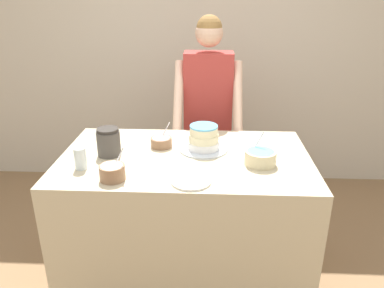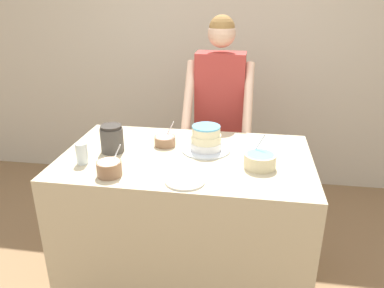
{
  "view_description": "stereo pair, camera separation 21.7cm",
  "coord_description": "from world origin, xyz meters",
  "px_view_note": "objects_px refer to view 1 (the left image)",
  "views": [
    {
      "loc": [
        0.14,
        -1.6,
        1.88
      ],
      "look_at": [
        0.04,
        0.4,
        1.05
      ],
      "focal_mm": 35.0,
      "sensor_mm": 36.0,
      "label": 1
    },
    {
      "loc": [
        0.36,
        -1.58,
        1.88
      ],
      "look_at": [
        0.04,
        0.4,
        1.05
      ],
      "focal_mm": 35.0,
      "sensor_mm": 36.0,
      "label": 2
    }
  ],
  "objects_px": {
    "frosting_bowl_white": "(112,172)",
    "frosting_bowl_pink": "(161,142)",
    "cake": "(204,139)",
    "person_baker": "(208,104)",
    "ceramic_plate": "(191,181)",
    "stoneware_jar": "(109,142)",
    "drinking_glass": "(80,158)",
    "frosting_bowl_blue": "(260,157)"
  },
  "relations": [
    {
      "from": "person_baker",
      "to": "ceramic_plate",
      "type": "xyz_separation_m",
      "value": [
        -0.08,
        -1.13,
        -0.09
      ]
    },
    {
      "from": "person_baker",
      "to": "frosting_bowl_pink",
      "type": "xyz_separation_m",
      "value": [
        -0.29,
        -0.66,
        -0.06
      ]
    },
    {
      "from": "cake",
      "to": "frosting_bowl_pink",
      "type": "xyz_separation_m",
      "value": [
        -0.27,
        0.04,
        -0.04
      ]
    },
    {
      "from": "frosting_bowl_pink",
      "to": "ceramic_plate",
      "type": "height_order",
      "value": "frosting_bowl_pink"
    },
    {
      "from": "frosting_bowl_pink",
      "to": "frosting_bowl_blue",
      "type": "bearing_deg",
      "value": -21.25
    },
    {
      "from": "person_baker",
      "to": "cake",
      "type": "bearing_deg",
      "value": -91.69
    },
    {
      "from": "frosting_bowl_white",
      "to": "cake",
      "type": "bearing_deg",
      "value": 41.75
    },
    {
      "from": "frosting_bowl_white",
      "to": "person_baker",
      "type": "bearing_deg",
      "value": 66.38
    },
    {
      "from": "frosting_bowl_pink",
      "to": "drinking_glass",
      "type": "xyz_separation_m",
      "value": [
        -0.41,
        -0.34,
        0.03
      ]
    },
    {
      "from": "person_baker",
      "to": "drinking_glass",
      "type": "relative_size",
      "value": 13.87
    },
    {
      "from": "person_baker",
      "to": "frosting_bowl_blue",
      "type": "distance_m",
      "value": 0.95
    },
    {
      "from": "person_baker",
      "to": "ceramic_plate",
      "type": "relative_size",
      "value": 8.14
    },
    {
      "from": "cake",
      "to": "drinking_glass",
      "type": "bearing_deg",
      "value": -156.26
    },
    {
      "from": "drinking_glass",
      "to": "stoneware_jar",
      "type": "distance_m",
      "value": 0.22
    },
    {
      "from": "cake",
      "to": "stoneware_jar",
      "type": "bearing_deg",
      "value": -169.41
    },
    {
      "from": "cake",
      "to": "ceramic_plate",
      "type": "relative_size",
      "value": 1.43
    },
    {
      "from": "person_baker",
      "to": "stoneware_jar",
      "type": "bearing_deg",
      "value": -126.0
    },
    {
      "from": "frosting_bowl_white",
      "to": "stoneware_jar",
      "type": "xyz_separation_m",
      "value": [
        -0.1,
        0.31,
        0.04
      ]
    },
    {
      "from": "person_baker",
      "to": "drinking_glass",
      "type": "xyz_separation_m",
      "value": [
        -0.7,
        -1.0,
        -0.03
      ]
    },
    {
      "from": "person_baker",
      "to": "cake",
      "type": "xyz_separation_m",
      "value": [
        -0.02,
        -0.7,
        -0.03
      ]
    },
    {
      "from": "frosting_bowl_blue",
      "to": "stoneware_jar",
      "type": "xyz_separation_m",
      "value": [
        -0.89,
        0.09,
        0.04
      ]
    },
    {
      "from": "cake",
      "to": "ceramic_plate",
      "type": "bearing_deg",
      "value": -97.57
    },
    {
      "from": "drinking_glass",
      "to": "person_baker",
      "type": "bearing_deg",
      "value": 55.08
    },
    {
      "from": "cake",
      "to": "frosting_bowl_white",
      "type": "height_order",
      "value": "frosting_bowl_white"
    },
    {
      "from": "cake",
      "to": "drinking_glass",
      "type": "relative_size",
      "value": 2.43
    },
    {
      "from": "frosting_bowl_pink",
      "to": "drinking_glass",
      "type": "bearing_deg",
      "value": -140.58
    },
    {
      "from": "ceramic_plate",
      "to": "stoneware_jar",
      "type": "height_order",
      "value": "stoneware_jar"
    },
    {
      "from": "frosting_bowl_white",
      "to": "ceramic_plate",
      "type": "xyz_separation_m",
      "value": [
        0.41,
        -0.01,
        -0.04
      ]
    },
    {
      "from": "frosting_bowl_white",
      "to": "ceramic_plate",
      "type": "bearing_deg",
      "value": -1.17
    },
    {
      "from": "frosting_bowl_white",
      "to": "frosting_bowl_blue",
      "type": "bearing_deg",
      "value": 15.8
    },
    {
      "from": "frosting_bowl_white",
      "to": "drinking_glass",
      "type": "relative_size",
      "value": 1.42
    },
    {
      "from": "person_baker",
      "to": "stoneware_jar",
      "type": "relative_size",
      "value": 10.14
    },
    {
      "from": "frosting_bowl_white",
      "to": "frosting_bowl_blue",
      "type": "relative_size",
      "value": 0.99
    },
    {
      "from": "person_baker",
      "to": "frosting_bowl_white",
      "type": "relative_size",
      "value": 9.76
    },
    {
      "from": "person_baker",
      "to": "drinking_glass",
      "type": "height_order",
      "value": "person_baker"
    },
    {
      "from": "person_baker",
      "to": "ceramic_plate",
      "type": "distance_m",
      "value": 1.14
    },
    {
      "from": "frosting_bowl_pink",
      "to": "drinking_glass",
      "type": "distance_m",
      "value": 0.53
    },
    {
      "from": "cake",
      "to": "frosting_bowl_blue",
      "type": "height_order",
      "value": "frosting_bowl_blue"
    },
    {
      "from": "person_baker",
      "to": "frosting_bowl_pink",
      "type": "relative_size",
      "value": 11.13
    },
    {
      "from": "frosting_bowl_white",
      "to": "frosting_bowl_pink",
      "type": "bearing_deg",
      "value": 66.29
    },
    {
      "from": "cake",
      "to": "ceramic_plate",
      "type": "height_order",
      "value": "cake"
    },
    {
      "from": "cake",
      "to": "stoneware_jar",
      "type": "height_order",
      "value": "stoneware_jar"
    }
  ]
}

